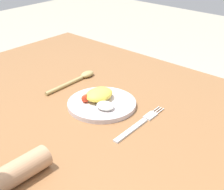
% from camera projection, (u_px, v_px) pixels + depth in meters
% --- Properties ---
extents(dining_table, '(1.33, 0.98, 0.70)m').
position_uv_depth(dining_table, '(94.00, 137.00, 1.03)').
color(dining_table, brown).
rests_on(dining_table, ground_plane).
extents(plate, '(0.21, 0.21, 0.05)m').
position_uv_depth(plate, '(101.00, 102.00, 1.03)').
color(plate, silver).
rests_on(plate, dining_table).
extents(fork, '(0.03, 0.22, 0.01)m').
position_uv_depth(fork, '(140.00, 124.00, 0.94)').
color(fork, silver).
rests_on(fork, dining_table).
extents(spoon, '(0.04, 0.23, 0.02)m').
position_uv_depth(spoon, '(78.00, 79.00, 1.19)').
color(spoon, tan).
rests_on(spoon, dining_table).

